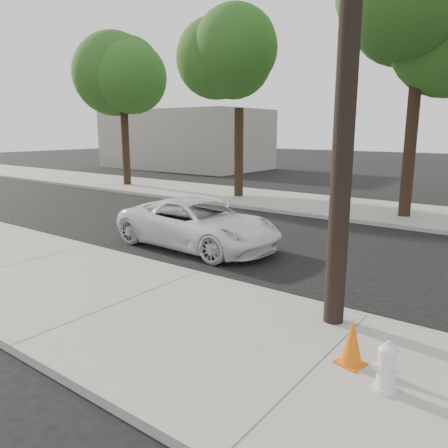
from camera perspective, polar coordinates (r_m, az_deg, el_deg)
The scene contains 12 objects.
ground at distance 11.84m, azimuth 3.00°, elevation -4.36°, with size 120.00×120.00×0.00m, color black.
near_sidewalk at distance 8.77m, azimuth -13.09°, elevation -10.24°, with size 90.00×4.40×0.15m, color gray.
far_sidewalk at distance 19.30m, azimuth 17.21°, elevation 1.85°, with size 90.00×5.00×0.15m, color gray.
curb_near at distance 10.22m, azimuth -3.61°, elevation -6.66°, with size 90.00×0.12×0.16m, color #9E9B93.
building_far at distance 39.48m, azimuth -5.08°, elevation 10.95°, with size 14.00×8.00×5.00m, color gray.
utility_pole at distance 7.37m, azimuth 16.02°, elevation 22.08°, with size 1.40×0.34×9.00m.
tree_a at distance 26.69m, azimuth -13.12°, elevation 18.74°, with size 4.65×4.50×9.00m.
tree_b at distance 21.45m, azimuth 2.23°, elevation 19.68°, with size 4.34×4.20×8.45m.
tree_c at distance 17.91m, azimuth 24.91°, elevation 22.56°, with size 4.96×4.80×9.55m.
police_cruiser at distance 12.70m, azimuth -3.41°, elevation 0.07°, with size 2.33×5.06×1.41m, color white.
fire_hydrant at distance 6.12m, azimuth 20.45°, elevation -17.23°, with size 0.34×0.30×0.63m.
traffic_cone at distance 6.55m, azimuth 16.38°, elevation -14.58°, with size 0.43×0.43×0.69m.
Camera 1 is at (6.28, -9.44, 3.39)m, focal length 35.00 mm.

